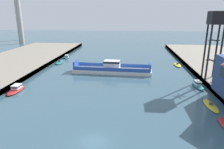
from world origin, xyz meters
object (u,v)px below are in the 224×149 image
Objects in this scene: chain_ferry at (112,69)px; moored_boat_near_left at (177,65)px; moored_boat_mid_left at (16,89)px; moored_boat_far_left at (211,106)px; moored_boat_upstream_a at (67,57)px; moored_boat_upstream_b at (198,85)px; smokestack_distant_a at (19,16)px; smokestack_distant_b at (19,17)px; crane_tower at (216,25)px; moored_boat_far_right at (60,62)px.

moored_boat_near_left is (21.94, 10.78, -0.85)m from chain_ferry.
moored_boat_far_left is (42.25, -4.30, -0.33)m from moored_boat_mid_left.
moored_boat_mid_left is 42.47m from moored_boat_far_left.
moored_boat_upstream_a reaches higher than moored_boat_near_left.
moored_boat_upstream_b reaches higher than moored_boat_upstream_a.
moored_boat_upstream_a is (-20.39, 19.37, -0.60)m from chain_ferry.
smokestack_distant_a is 1.07× the size of smokestack_distant_b.
crane_tower is at bearing 12.83° from moored_boat_mid_left.
smokestack_distant_b is (-49.89, 56.08, 14.79)m from moored_boat_upstream_a.
smokestack_distant_a is (-82.72, 81.12, 16.15)m from moored_boat_far_left.
moored_boat_upstream_a is 0.17× the size of smokestack_distant_a.
moored_boat_near_left is 1.16× the size of moored_boat_upstream_a.
moored_boat_near_left is at bearing 89.21° from moored_boat_far_left.
smokestack_distant_b is at bearing 136.99° from moored_boat_upstream_b.
moored_boat_upstream_b is 0.22× the size of smokestack_distant_b.
chain_ferry reaches higher than moored_boat_far_left.
smokestack_distant_b reaches higher than crane_tower.
smokestack_distant_b reaches higher than moored_boat_mid_left.
smokestack_distant_a is at bearing 117.78° from moored_boat_mid_left.
moored_boat_mid_left is at bearing -62.06° from smokestack_distant_b.
moored_boat_far_left is at bearing -90.79° from moored_boat_near_left.
moored_boat_upstream_a reaches higher than moored_boat_far_right.
moored_boat_near_left is 32.97m from moored_boat_far_left.
chain_ferry is 3.78× the size of moored_boat_far_left.
moored_boat_far_right is 48.19m from moored_boat_upstream_b.
moored_boat_upstream_a is at bearing 150.27° from crane_tower.
smokestack_distant_a is (-87.38, 66.14, 1.65)m from crane_tower.
moored_boat_upstream_a is at bearing -44.09° from smokestack_distant_a.
crane_tower is (46.90, 10.68, 14.16)m from moored_boat_mid_left.
smokestack_distant_b is (-92.22, 64.67, 15.05)m from moored_boat_near_left.
crane_tower is (4.20, -17.98, 14.42)m from moored_boat_near_left.
chain_ferry is 104.09m from smokestack_distant_b.
moored_boat_mid_left reaches higher than moored_boat_far_right.
smokestack_distant_a is (-83.60, 69.91, 15.79)m from moored_boat_upstream_b.
crane_tower reaches higher than moored_boat_far_left.
crane_tower is 0.55× the size of smokestack_distant_a.
chain_ferry reaches higher than moored_boat_upstream_b.
moored_boat_upstream_a is at bearing 135.22° from moored_boat_far_left.
moored_boat_upstream_b is (22.36, -10.97, -0.56)m from chain_ferry.
smokestack_distant_a reaches higher than moored_boat_far_right.
smokestack_distant_b is (-92.64, 86.42, 14.76)m from moored_boat_upstream_b.
moored_boat_mid_left is 88.26m from smokestack_distant_a.
chain_ferry is 0.85× the size of smokestack_distant_b.
moored_boat_far_left is at bearing -44.78° from moored_boat_upstream_a.
chain_ferry is at bearing -43.53° from moored_boat_upstream_a.
moored_boat_upstream_a is (-41.88, 41.55, 0.33)m from moored_boat_far_left.
chain_ferry is at bearing 134.08° from moored_boat_far_left.
smokestack_distant_a is at bearing 135.91° from moored_boat_upstream_a.
moored_boat_far_right is 52.13m from crane_tower.
chain_ferry is at bearing -47.03° from smokestack_distant_b.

